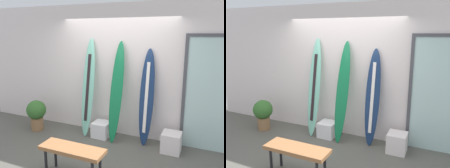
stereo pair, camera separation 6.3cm
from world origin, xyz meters
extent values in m
cube|color=#535149|center=(0.00, 0.00, -0.02)|extent=(8.00, 8.00, 0.04)
cube|color=silver|center=(0.00, 1.30, 1.40)|extent=(7.20, 0.20, 2.80)
ellipsoid|color=#7AC8AC|center=(-0.58, 0.95, 1.05)|extent=(0.27, 0.45, 2.09)
cube|color=black|center=(-0.58, 0.93, 1.05)|extent=(0.07, 0.28, 1.41)
cone|color=black|center=(-0.58, 0.83, 0.18)|extent=(0.07, 0.09, 0.11)
ellipsoid|color=#147242|center=(0.09, 0.91, 1.02)|extent=(0.29, 0.51, 2.05)
ellipsoid|color=navy|center=(0.70, 1.00, 0.96)|extent=(0.28, 0.37, 1.91)
cube|color=white|center=(0.70, 0.97, 0.96)|extent=(0.06, 0.23, 1.38)
cone|color=black|center=(0.70, 0.92, 0.17)|extent=(0.07, 0.09, 0.11)
cube|color=white|center=(1.25, 0.84, 0.19)|extent=(0.35, 0.35, 0.37)
cube|color=white|center=(-0.24, 0.90, 0.16)|extent=(0.36, 0.36, 0.32)
cube|color=silver|center=(1.87, 1.18, 1.07)|extent=(0.92, 0.02, 2.13)
cube|color=#47474C|center=(1.38, 1.18, 1.07)|extent=(0.06, 0.06, 2.13)
cube|color=#47474C|center=(1.87, 1.18, 2.16)|extent=(1.04, 0.06, 0.06)
cylinder|color=olive|center=(-1.77, 0.64, 0.15)|extent=(0.28, 0.28, 0.29)
sphere|color=#34652A|center=(-1.77, 0.64, 0.48)|extent=(0.44, 0.44, 0.44)
cube|color=#915E38|center=(-0.02, -0.57, 0.46)|extent=(1.04, 0.35, 0.06)
cylinder|color=black|center=(-0.44, -0.69, 0.21)|extent=(0.04, 0.04, 0.43)
cylinder|color=black|center=(-0.44, -0.45, 0.21)|extent=(0.04, 0.04, 0.43)
cylinder|color=black|center=(0.39, -0.45, 0.21)|extent=(0.04, 0.04, 0.43)
camera|label=1|loc=(1.84, -3.32, 2.21)|focal=37.45mm
camera|label=2|loc=(1.90, -3.30, 2.21)|focal=37.45mm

